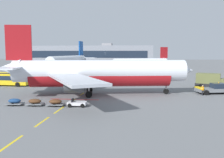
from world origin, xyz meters
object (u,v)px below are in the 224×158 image
pushback_tug (214,89)px  fuel_service_truck (212,81)px  airliner_far_right (69,62)px  baggage_train (45,102)px  airliner_foreground (97,73)px  airliner_far_center (142,63)px  ground_crew_worker (203,89)px  apron_shuttle_bus (4,78)px

pushback_tug → fuel_service_truck: fuel_service_truck is taller
airliner_far_right → baggage_train: size_ratio=2.97×
airliner_foreground → baggage_train: bearing=-119.3°
airliner_far_center → baggage_train: size_ratio=2.27×
ground_crew_worker → airliner_far_right: bearing=128.7°
airliner_foreground → ground_crew_worker: bearing=5.6°
airliner_foreground → airliner_far_center: 63.56m
apron_shuttle_bus → baggage_train: apron_shuttle_bus is taller
pushback_tug → apron_shuttle_bus: 44.68m
airliner_foreground → ground_crew_worker: (18.54, 1.83, -2.93)m
airliner_far_center → baggage_train: 74.39m
pushback_tug → airliner_far_right: (-41.06, 46.04, 3.02)m
apron_shuttle_bus → baggage_train: size_ratio=1.04×
pushback_tug → fuel_service_truck: size_ratio=0.88×
pushback_tug → airliner_far_center: bearing=102.9°
apron_shuttle_bus → airliner_far_center: bearing=60.1°
pushback_tug → ground_crew_worker: 3.29m
airliner_foreground → fuel_service_truck: (22.43, 10.80, -2.30)m
airliner_foreground → apron_shuttle_bus: (-23.25, 9.65, -2.20)m
pushback_tug → airliner_foreground: bearing=-169.4°
airliner_foreground → ground_crew_worker: airliner_foreground is taller
airliner_far_center → ground_crew_worker: 62.31m
airliner_far_right → ground_crew_worker: airliner_far_right is taller
fuel_service_truck → ground_crew_worker: size_ratio=4.16×
airliner_foreground → baggage_train: (-5.64, -10.06, -3.42)m
apron_shuttle_bus → pushback_tug: bearing=-7.3°
baggage_train → pushback_tug: bearing=27.7°
apron_shuttle_bus → airliner_far_right: bearing=85.4°
airliner_foreground → ground_crew_worker: size_ratio=19.52×
baggage_train → ground_crew_worker: size_ratio=6.55×
ground_crew_worker → airliner_foreground: bearing=-174.4°
fuel_service_truck → airliner_far_center: bearing=105.9°
pushback_tug → baggage_train: bearing=-152.3°
pushback_tug → fuel_service_truck: (1.38, 6.86, 0.74)m
fuel_service_truck → baggage_train: fuel_service_truck is taller
airliner_far_right → baggage_train: airliner_far_right is taller
fuel_service_truck → ground_crew_worker: fuel_service_truck is taller
airliner_far_center → airliner_far_right: 30.47m
ground_crew_worker → fuel_service_truck: bearing=66.5°
airliner_far_center → baggage_train: bearing=-100.2°
apron_shuttle_bus → airliner_foreground: bearing=-22.5°
baggage_train → fuel_service_truck: bearing=36.6°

